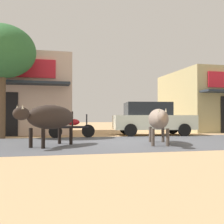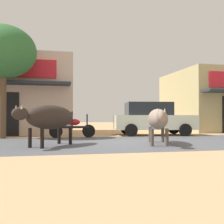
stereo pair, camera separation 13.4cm
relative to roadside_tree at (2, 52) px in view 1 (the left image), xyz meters
The scene contains 8 objects.
ground 6.91m from the roadside_tree, 29.94° to the right, with size 80.00×80.00×0.00m, color tan.
asphalt_road 6.90m from the roadside_tree, 29.94° to the right, with size 72.00×5.79×0.00m, color #4F5156.
storefront_right_club 14.05m from the roadside_tree, 17.87° to the left, with size 6.40×6.61×3.90m.
roadside_tree is the anchor object (origin of this frame).
parked_hatchback_car 7.59m from the roadside_tree, ahead, with size 4.20×2.44×1.64m.
parked_motorcycle 4.40m from the roadside_tree, ahead, with size 2.01×0.26×1.04m.
cow_near_brown 5.03m from the roadside_tree, 61.56° to the right, with size 2.05×2.34×1.28m.
cow_far_dark 7.30m from the roadside_tree, 34.91° to the right, with size 1.30×2.76×1.18m.
Camera 1 is at (-3.18, -9.57, 0.90)m, focal length 44.39 mm.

